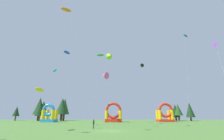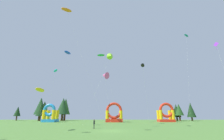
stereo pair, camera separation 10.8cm
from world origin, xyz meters
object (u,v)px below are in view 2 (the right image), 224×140
(kite_lime_delta, at_px, (110,56))
(inflatable_red_slide, at_px, (50,115))
(kite_cyan_parafoil, at_px, (56,71))
(inflatable_blue_arch, at_px, (166,115))
(kite_green_parafoil, at_px, (101,55))
(kite_black_parafoil, at_px, (143,65))
(kite_purple_diamond, at_px, (217,46))
(kite_orange_parafoil, at_px, (67,10))
(kite_blue_parafoil, at_px, (68,53))
(inflatable_orange_dome, at_px, (114,115))
(person_far_side, at_px, (94,123))
(kite_yellow_parafoil, at_px, (40,90))
(kite_pink_delta, at_px, (105,75))
(kite_teal_parafoil, at_px, (186,36))

(kite_lime_delta, bearing_deg, inflatable_red_slide, 144.33)
(kite_cyan_parafoil, relative_size, inflatable_blue_arch, 2.02)
(kite_cyan_parafoil, bearing_deg, kite_green_parafoil, 49.96)
(kite_black_parafoil, bearing_deg, kite_purple_diamond, -19.73)
(kite_orange_parafoil, bearing_deg, kite_blue_parafoil, 105.07)
(kite_blue_parafoil, bearing_deg, inflatable_red_slide, 129.44)
(inflatable_orange_dome, bearing_deg, inflatable_blue_arch, 6.15)
(kite_orange_parafoil, xyz_separation_m, person_far_side, (6.86, 2.06, -24.44))
(kite_lime_delta, relative_size, kite_orange_parafoil, 0.79)
(kite_blue_parafoil, distance_m, kite_orange_parafoil, 21.12)
(person_far_side, relative_size, inflatable_red_slide, 0.27)
(kite_green_parafoil, relative_size, kite_yellow_parafoil, 3.28)
(inflatable_red_slide, bearing_deg, inflatable_orange_dome, -1.24)
(kite_pink_delta, xyz_separation_m, kite_lime_delta, (0.72, 16.01, 10.03))
(person_far_side, distance_m, inflatable_red_slide, 33.38)
(inflatable_blue_arch, height_order, inflatable_red_slide, inflatable_blue_arch)
(kite_yellow_parafoil, bearing_deg, inflatable_orange_dome, 67.06)
(kite_lime_delta, height_order, kite_orange_parafoil, kite_orange_parafoil)
(kite_green_parafoil, bearing_deg, kite_purple_diamond, -39.85)
(kite_blue_parafoil, height_order, person_far_side, kite_blue_parafoil)
(kite_lime_delta, xyz_separation_m, kite_blue_parafoil, (-15.28, 7.37, 4.30))
(person_far_side, bearing_deg, kite_black_parafoil, -95.56)
(kite_teal_parafoil, bearing_deg, kite_lime_delta, -173.44)
(kite_pink_delta, bearing_deg, inflatable_blue_arch, 57.50)
(kite_lime_delta, distance_m, kite_black_parafoil, 12.24)
(kite_orange_parafoil, bearing_deg, inflatable_red_slide, 113.56)
(kite_green_parafoil, xyz_separation_m, kite_orange_parafoil, (-6.26, -21.79, 2.27))
(kite_pink_delta, bearing_deg, person_far_side, 113.53)
(kite_cyan_parafoil, distance_m, inflatable_orange_dome, 27.41)
(kite_green_parafoil, relative_size, person_far_side, 13.80)
(kite_green_parafoil, distance_m, kite_cyan_parafoil, 19.28)
(kite_lime_delta, bearing_deg, kite_black_parafoil, -44.31)
(kite_orange_parafoil, bearing_deg, kite_cyan_parafoil, 116.86)
(kite_purple_diamond, height_order, kite_blue_parafoil, kite_blue_parafoil)
(kite_cyan_parafoil, relative_size, inflatable_orange_dome, 2.03)
(kite_cyan_parafoil, bearing_deg, kite_yellow_parafoil, -79.15)
(kite_pink_delta, relative_size, kite_black_parafoil, 0.70)
(kite_pink_delta, height_order, inflatable_blue_arch, kite_pink_delta)
(kite_cyan_parafoil, bearing_deg, person_far_side, -31.17)
(kite_purple_diamond, xyz_separation_m, inflatable_blue_arch, (-1.75, 30.69, -13.91))
(inflatable_blue_arch, bearing_deg, kite_teal_parafoil, -74.00)
(kite_lime_delta, distance_m, kite_blue_parafoil, 17.50)
(kite_pink_delta, distance_m, kite_black_parafoil, 12.82)
(kite_teal_parafoil, height_order, inflatable_blue_arch, kite_teal_parafoil)
(kite_pink_delta, relative_size, inflatable_red_slide, 1.54)
(kite_lime_delta, distance_m, kite_cyan_parafoil, 15.92)
(kite_pink_delta, bearing_deg, kite_teal_parafoil, 36.23)
(kite_pink_delta, xyz_separation_m, kite_orange_parafoil, (-9.09, 3.07, 16.17))
(kite_blue_parafoil, height_order, kite_orange_parafoil, kite_orange_parafoil)
(kite_black_parafoil, relative_size, inflatable_blue_arch, 2.05)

